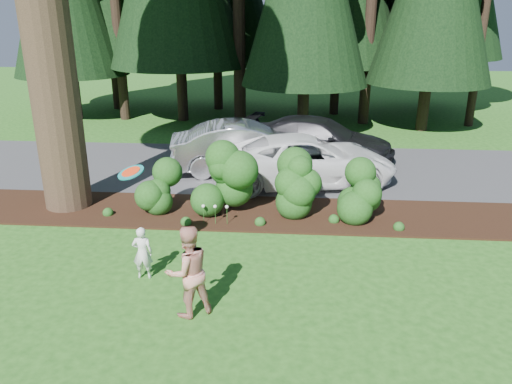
{
  "coord_description": "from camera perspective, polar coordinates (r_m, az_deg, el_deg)",
  "views": [
    {
      "loc": [
        1.66,
        -9.21,
        5.13
      ],
      "look_at": [
        0.82,
        1.4,
        1.3
      ],
      "focal_mm": 35.0,
      "sensor_mm": 36.0,
      "label": 1
    }
  ],
  "objects": [
    {
      "name": "ground",
      "position": [
        10.68,
        -5.04,
        -9.02
      ],
      "size": [
        80.0,
        80.0,
        0.0
      ],
      "primitive_type": "plane",
      "color": "#205016",
      "rests_on": "ground"
    },
    {
      "name": "mulch_bed",
      "position": [
        13.57,
        -2.83,
        -2.33
      ],
      "size": [
        16.0,
        2.5,
        0.05
      ],
      "primitive_type": "cube",
      "color": "black",
      "rests_on": "ground"
    },
    {
      "name": "driveway",
      "position": [
        17.56,
        -1.09,
        2.85
      ],
      "size": [
        22.0,
        6.0,
        0.03
      ],
      "primitive_type": "cube",
      "color": "#38383A",
      "rests_on": "ground"
    },
    {
      "name": "shrub_row",
      "position": [
        13.12,
        0.38,
        0.55
      ],
      "size": [
        6.53,
        1.6,
        1.61
      ],
      "color": "#1F4615",
      "rests_on": "ground"
    },
    {
      "name": "lily_cluster",
      "position": [
        12.66,
        -4.7,
        -1.76
      ],
      "size": [
        0.69,
        0.09,
        0.57
      ],
      "color": "#1F4615",
      "rests_on": "ground"
    },
    {
      "name": "car_silver_wagon",
      "position": [
        16.86,
        -1.02,
        5.16
      ],
      "size": [
        5.34,
        2.7,
        1.68
      ],
      "primitive_type": "imported",
      "rotation": [
        0.0,
        0.0,
        1.76
      ],
      "color": "silver",
      "rests_on": "driveway"
    },
    {
      "name": "car_white_suv",
      "position": [
        15.69,
        5.83,
        3.65
      ],
      "size": [
        5.88,
        3.48,
        1.53
      ],
      "primitive_type": "imported",
      "rotation": [
        0.0,
        0.0,
        1.75
      ],
      "color": "white",
      "rests_on": "driveway"
    },
    {
      "name": "car_dark_suv",
      "position": [
        18.23,
        7.23,
        5.93
      ],
      "size": [
        5.74,
        3.36,
        1.56
      ],
      "primitive_type": "imported",
      "rotation": [
        0.0,
        0.0,
        1.34
      ],
      "color": "black",
      "rests_on": "driveway"
    },
    {
      "name": "child",
      "position": [
        10.41,
        -12.84,
        -6.79
      ],
      "size": [
        0.43,
        0.3,
        1.12
      ],
      "primitive_type": "imported",
      "rotation": [
        0.0,
        0.0,
        3.22
      ],
      "color": "silver",
      "rests_on": "ground"
    },
    {
      "name": "adult",
      "position": [
        8.94,
        -7.77,
        -8.99
      ],
      "size": [
        1.05,
        1.0,
        1.71
      ],
      "primitive_type": "imported",
      "rotation": [
        0.0,
        0.0,
        3.74
      ],
      "color": "red",
      "rests_on": "ground"
    },
    {
      "name": "frisbee",
      "position": [
        10.06,
        -14.11,
        2.21
      ],
      "size": [
        0.55,
        0.53,
        0.27
      ],
      "color": "#178082",
      "rests_on": "ground"
    }
  ]
}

